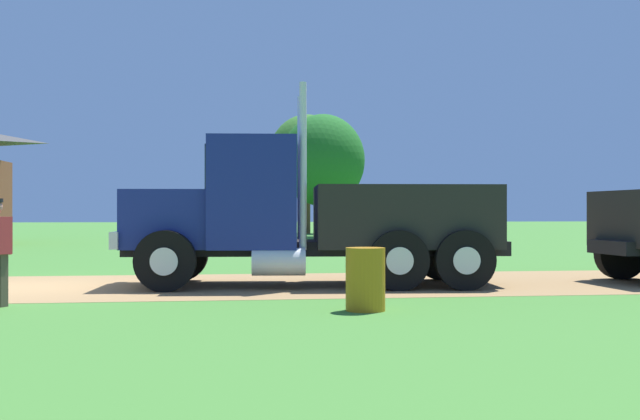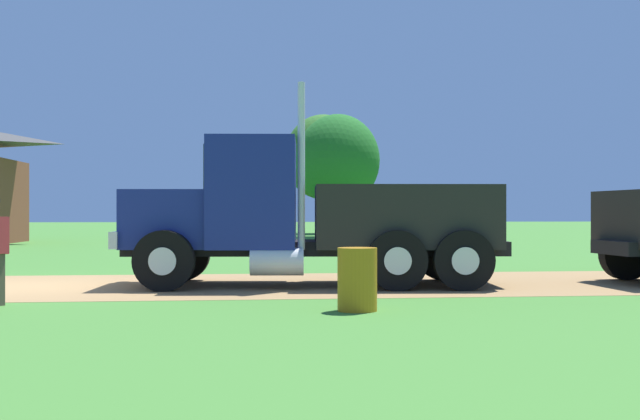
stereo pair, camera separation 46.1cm
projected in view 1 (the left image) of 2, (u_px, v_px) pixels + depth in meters
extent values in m
plane|color=#3E772D|center=(19.00, 288.00, 15.47)|extent=(200.00, 200.00, 0.00)
cube|color=#977348|center=(19.00, 288.00, 15.47)|extent=(120.00, 5.58, 0.01)
cube|color=black|center=(316.00, 248.00, 15.99)|extent=(7.59, 2.20, 0.28)
cube|color=navy|center=(170.00, 219.00, 15.85)|extent=(1.82, 2.19, 1.14)
cube|color=silver|center=(125.00, 239.00, 15.81)|extent=(0.35, 2.26, 0.32)
cube|color=navy|center=(254.00, 193.00, 15.93)|extent=(1.88, 2.49, 2.17)
cube|color=#2D3D4C|center=(210.00, 172.00, 15.89)|extent=(0.21, 1.96, 0.95)
cylinder|color=silver|center=(303.00, 166.00, 15.05)|extent=(0.14, 0.14, 3.17)
cylinder|color=silver|center=(301.00, 171.00, 16.91)|extent=(0.14, 0.14, 3.17)
cylinder|color=silver|center=(279.00, 262.00, 14.93)|extent=(1.04, 0.60, 0.52)
cube|color=black|center=(404.00, 217.00, 16.08)|extent=(3.74, 2.65, 1.24)
cylinder|color=black|center=(165.00, 261.00, 14.68)|extent=(1.16, 0.40, 1.14)
cylinder|color=silver|center=(164.00, 262.00, 14.52)|extent=(0.51, 0.08, 0.51)
cylinder|color=black|center=(181.00, 254.00, 17.03)|extent=(1.16, 0.40, 1.14)
cylinder|color=silver|center=(182.00, 254.00, 17.19)|extent=(0.51, 0.08, 0.51)
cylinder|color=black|center=(465.00, 260.00, 14.95)|extent=(1.16, 0.40, 1.14)
cylinder|color=silver|center=(467.00, 261.00, 14.79)|extent=(0.51, 0.08, 0.51)
cylinder|color=black|center=(440.00, 254.00, 17.29)|extent=(1.16, 0.40, 1.14)
cylinder|color=silver|center=(439.00, 253.00, 17.45)|extent=(0.51, 0.08, 0.51)
cylinder|color=black|center=(399.00, 260.00, 14.89)|extent=(1.16, 0.40, 1.14)
cylinder|color=silver|center=(400.00, 261.00, 14.73)|extent=(0.51, 0.08, 0.51)
cylinder|color=black|center=(383.00, 254.00, 17.24)|extent=(1.16, 0.40, 1.14)
cylinder|color=silver|center=(382.00, 253.00, 17.40)|extent=(0.51, 0.08, 0.51)
cylinder|color=black|center=(620.00, 253.00, 17.50)|extent=(1.13, 0.35, 1.12)
cylinder|color=silver|center=(617.00, 253.00, 17.66)|extent=(0.50, 0.06, 0.50)
cube|color=brown|center=(0.00, 280.00, 12.37)|extent=(0.24, 0.23, 0.82)
cylinder|color=#B22D33|center=(9.00, 237.00, 12.53)|extent=(0.10, 0.10, 0.55)
cylinder|color=#B27214|center=(365.00, 279.00, 11.87)|extent=(0.59, 0.59, 0.94)
cylinder|color=#513823|center=(323.00, 215.00, 46.77)|extent=(0.44, 0.44, 2.53)
ellipsoid|color=#1F6120|center=(323.00, 160.00, 46.78)|extent=(4.92, 4.92, 5.41)
cylinder|color=#513823|center=(307.00, 211.00, 53.97)|extent=(0.44, 0.44, 3.10)
ellipsoid|color=#306723|center=(307.00, 157.00, 53.98)|extent=(5.23, 5.23, 5.75)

